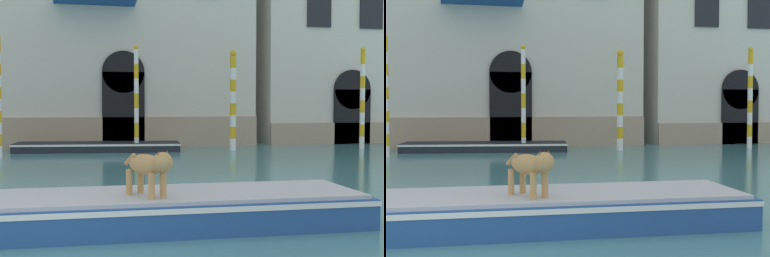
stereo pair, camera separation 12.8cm
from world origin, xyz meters
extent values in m
cube|color=tan|center=(2.60, 19.40, 0.69)|extent=(13.46, 0.16, 1.38)
cube|color=black|center=(3.11, 19.39, 1.69)|extent=(1.87, 0.14, 3.37)
cylinder|color=black|center=(3.11, 19.39, 3.37)|extent=(1.87, 0.14, 1.87)
cube|color=tan|center=(15.28, 19.40, 0.52)|extent=(10.41, 0.16, 1.04)
cube|color=black|center=(14.30, 19.39, 1.33)|extent=(1.93, 0.14, 2.66)
cylinder|color=black|center=(14.30, 19.39, 2.66)|extent=(1.93, 0.14, 1.93)
cube|color=black|center=(12.50, 19.41, 6.57)|extent=(1.22, 0.10, 1.84)
cube|color=black|center=(15.28, 19.41, 6.57)|extent=(1.22, 0.10, 1.84)
cube|color=#234C8C|center=(2.01, 4.00, 0.24)|extent=(7.02, 2.12, 0.49)
cube|color=white|center=(2.01, 4.00, 0.43)|extent=(7.05, 2.15, 0.08)
cube|color=#B2B7BC|center=(2.01, 4.00, 0.52)|extent=(6.81, 1.96, 0.06)
cylinder|color=tan|center=(2.16, 3.52, 0.75)|extent=(0.10, 0.10, 0.40)
cylinder|color=tan|center=(1.96, 3.41, 0.75)|extent=(0.10, 0.10, 0.40)
cylinder|color=tan|center=(1.88, 4.01, 0.75)|extent=(0.10, 0.10, 0.40)
cylinder|color=tan|center=(1.68, 3.90, 0.75)|extent=(0.10, 0.10, 0.40)
ellipsoid|color=tan|center=(1.92, 3.71, 1.04)|extent=(0.65, 0.81, 0.32)
ellipsoid|color=brown|center=(1.87, 3.81, 1.12)|extent=(0.36, 0.40, 0.11)
sphere|color=tan|center=(2.12, 3.36, 1.11)|extent=(0.30, 0.30, 0.30)
cone|color=brown|center=(2.20, 3.40, 1.22)|extent=(0.09, 0.09, 0.12)
cone|color=brown|center=(2.05, 3.31, 1.22)|extent=(0.09, 0.09, 0.12)
cylinder|color=tan|center=(1.72, 4.07, 1.08)|extent=(0.19, 0.26, 0.21)
cube|color=black|center=(1.91, 17.94, 0.18)|extent=(6.86, 2.53, 0.37)
cube|color=white|center=(1.91, 17.94, 0.31)|extent=(6.89, 2.57, 0.08)
cube|color=#B2B7BC|center=(1.91, 17.94, 0.16)|extent=(3.81, 1.72, 0.33)
cylinder|color=white|center=(3.43, 17.30, 0.30)|extent=(0.18, 0.18, 0.60)
cylinder|color=gold|center=(3.43, 17.30, 0.89)|extent=(0.18, 0.18, 0.60)
cylinder|color=white|center=(3.43, 17.30, 1.49)|extent=(0.18, 0.18, 0.60)
cylinder|color=gold|center=(3.43, 17.30, 2.09)|extent=(0.18, 0.18, 0.60)
cylinder|color=white|center=(3.43, 17.30, 2.68)|extent=(0.18, 0.18, 0.60)
cylinder|color=gold|center=(3.43, 17.30, 3.28)|extent=(0.18, 0.18, 0.60)
cylinder|color=white|center=(3.43, 17.30, 3.88)|extent=(0.18, 0.18, 0.60)
sphere|color=gold|center=(3.43, 17.30, 4.26)|extent=(0.19, 0.19, 0.19)
cylinder|color=white|center=(7.51, 17.21, 0.25)|extent=(0.26, 0.26, 0.50)
cylinder|color=gold|center=(7.51, 17.21, 0.74)|extent=(0.26, 0.26, 0.50)
cylinder|color=white|center=(7.51, 17.21, 1.24)|extent=(0.26, 0.26, 0.50)
cylinder|color=gold|center=(7.51, 17.21, 1.74)|extent=(0.26, 0.26, 0.50)
cylinder|color=white|center=(7.51, 17.21, 2.23)|extent=(0.26, 0.26, 0.50)
cylinder|color=gold|center=(7.51, 17.21, 2.73)|extent=(0.26, 0.26, 0.50)
cylinder|color=white|center=(7.51, 17.21, 3.23)|extent=(0.26, 0.26, 0.50)
cylinder|color=gold|center=(7.51, 17.21, 3.72)|extent=(0.26, 0.26, 0.50)
sphere|color=gold|center=(7.51, 17.21, 4.09)|extent=(0.27, 0.27, 0.27)
cylinder|color=white|center=(-1.72, 16.08, 0.21)|extent=(0.19, 0.19, 0.43)
cylinder|color=gold|center=(-1.72, 16.08, 0.64)|extent=(0.19, 0.19, 0.43)
cylinder|color=white|center=(13.30, 16.76, 0.26)|extent=(0.21, 0.21, 0.53)
cylinder|color=gold|center=(13.30, 16.76, 0.79)|extent=(0.21, 0.21, 0.53)
cylinder|color=white|center=(13.30, 16.76, 1.32)|extent=(0.21, 0.21, 0.53)
cylinder|color=gold|center=(13.30, 16.76, 1.85)|extent=(0.21, 0.21, 0.53)
cylinder|color=white|center=(13.30, 16.76, 2.38)|extent=(0.21, 0.21, 0.53)
cylinder|color=gold|center=(13.30, 16.76, 2.90)|extent=(0.21, 0.21, 0.53)
cylinder|color=white|center=(13.30, 16.76, 3.43)|extent=(0.21, 0.21, 0.53)
cylinder|color=gold|center=(13.30, 16.76, 3.96)|extent=(0.21, 0.21, 0.53)
sphere|color=gold|center=(13.30, 16.76, 4.32)|extent=(0.22, 0.22, 0.22)
camera|label=1|loc=(0.79, -4.40, 1.97)|focal=50.00mm
camera|label=2|loc=(0.92, -4.43, 1.97)|focal=50.00mm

